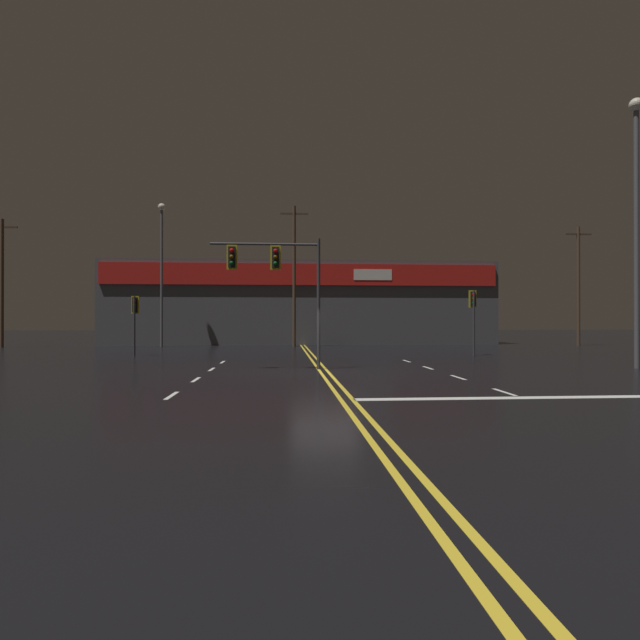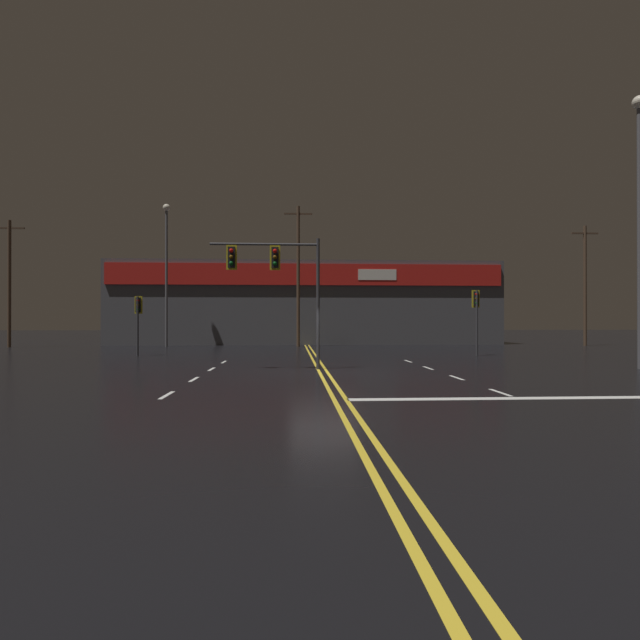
# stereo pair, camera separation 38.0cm
# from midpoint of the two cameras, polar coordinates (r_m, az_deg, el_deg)

# --- Properties ---
(ground_plane) EXTENTS (200.00, 200.00, 0.00)m
(ground_plane) POSITION_cam_midpoint_polar(r_m,az_deg,el_deg) (18.76, 1.03, -6.09)
(ground_plane) COLOR black
(road_markings) EXTENTS (13.25, 60.00, 0.01)m
(road_markings) POSITION_cam_midpoint_polar(r_m,az_deg,el_deg) (17.70, 3.89, -6.43)
(road_markings) COLOR gold
(road_markings) RESTS_ON ground
(traffic_signal_median) EXTENTS (4.41, 0.36, 5.30)m
(traffic_signal_median) POSITION_cam_midpoint_polar(r_m,az_deg,el_deg) (20.23, -4.80, 5.79)
(traffic_signal_median) COLOR #38383D
(traffic_signal_median) RESTS_ON ground
(traffic_signal_corner_northeast) EXTENTS (0.42, 0.36, 3.73)m
(traffic_signal_corner_northeast) POSITION_cam_midpoint_polar(r_m,az_deg,el_deg) (29.71, 17.77, 1.38)
(traffic_signal_corner_northeast) COLOR #38383D
(traffic_signal_corner_northeast) RESTS_ON ground
(traffic_signal_corner_northwest) EXTENTS (0.42, 0.36, 3.37)m
(traffic_signal_corner_northwest) POSITION_cam_midpoint_polar(r_m,az_deg,el_deg) (29.88, -19.72, 0.86)
(traffic_signal_corner_northwest) COLOR #38383D
(traffic_signal_corner_northwest) RESTS_ON ground
(streetlight_median_approach) EXTENTS (0.56, 0.56, 11.20)m
(streetlight_median_approach) POSITION_cam_midpoint_polar(r_m,az_deg,el_deg) (24.83, 33.09, 11.58)
(streetlight_median_approach) COLOR #59595E
(streetlight_median_approach) RESTS_ON ground
(streetlight_far_left) EXTENTS (0.56, 0.56, 11.06)m
(streetlight_far_left) POSITION_cam_midpoint_polar(r_m,az_deg,el_deg) (40.63, -16.88, 6.84)
(streetlight_far_left) COLOR #59595E
(streetlight_far_left) RESTS_ON ground
(building_backdrop) EXTENTS (33.39, 10.23, 7.09)m
(building_backdrop) POSITION_cam_midpoint_polar(r_m,az_deg,el_deg) (46.22, -1.45, 1.81)
(building_backdrop) COLOR #4C4C51
(building_backdrop) RESTS_ON ground
(utility_pole_row) EXTENTS (47.14, 0.26, 10.96)m
(utility_pole_row) POSITION_cam_midpoint_polar(r_m,az_deg,el_deg) (39.03, -1.59, 4.69)
(utility_pole_row) COLOR #4C3828
(utility_pole_row) RESTS_ON ground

